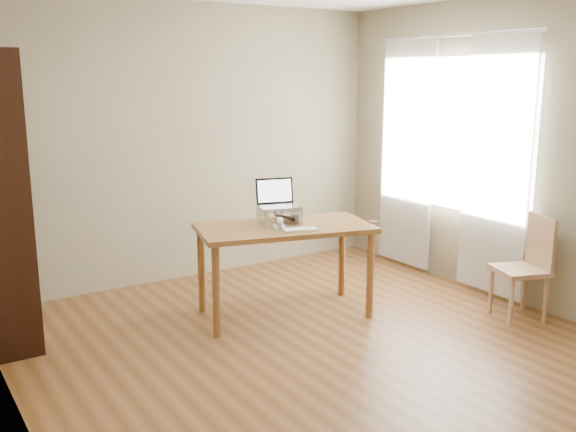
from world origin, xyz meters
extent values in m
cube|color=#593517|center=(0.00, 0.00, -0.01)|extent=(4.00, 4.50, 0.02)
cube|color=#827157|center=(0.00, 2.26, 1.30)|extent=(4.00, 0.02, 2.60)
cube|color=#827157|center=(-2.01, 0.00, 1.30)|extent=(0.02, 4.50, 2.60)
cube|color=#827157|center=(2.01, 0.00, 1.30)|extent=(0.02, 4.50, 2.60)
cube|color=white|center=(1.98, 0.80, 1.40)|extent=(0.01, 1.80, 1.40)
cube|color=black|center=(-1.84, 1.12, 1.05)|extent=(0.30, 0.04, 2.10)
cube|color=black|center=(-1.84, 1.55, 0.03)|extent=(0.30, 0.84, 0.02)
cube|color=black|center=(-1.81, 1.55, 0.20)|extent=(0.20, 0.78, 0.28)
cube|color=black|center=(-1.84, 1.55, 0.37)|extent=(0.30, 0.84, 0.03)
cube|color=black|center=(-1.81, 1.55, 0.54)|extent=(0.20, 0.78, 0.28)
cube|color=black|center=(-1.84, 1.55, 0.71)|extent=(0.30, 0.84, 0.02)
cube|color=black|center=(-1.81, 1.55, 0.88)|extent=(0.20, 0.78, 0.28)
cube|color=black|center=(-1.81, 1.55, 1.22)|extent=(0.20, 0.78, 0.28)
cube|color=white|center=(1.92, 0.25, 1.15)|extent=(0.03, 0.70, 2.20)
cube|color=white|center=(1.92, 1.35, 1.15)|extent=(0.03, 0.70, 2.20)
cylinder|color=silver|center=(1.92, 0.80, 2.28)|extent=(0.03, 1.90, 0.03)
cube|color=brown|center=(0.16, 0.86, 0.73)|extent=(1.51, 1.01, 0.04)
cylinder|color=brown|center=(-0.47, 1.14, 0.35)|extent=(0.06, 0.06, 0.71)
cylinder|color=brown|center=(0.79, 1.14, 0.35)|extent=(0.06, 0.06, 0.71)
cylinder|color=brown|center=(-0.47, 0.57, 0.35)|extent=(0.06, 0.06, 0.71)
cylinder|color=brown|center=(0.79, 0.57, 0.35)|extent=(0.06, 0.06, 0.71)
cube|color=silver|center=(0.01, 0.94, 0.81)|extent=(0.03, 0.25, 0.12)
cube|color=silver|center=(0.30, 0.94, 0.81)|extent=(0.03, 0.25, 0.12)
cube|color=silver|center=(0.16, 0.94, 0.88)|extent=(0.32, 0.25, 0.01)
cube|color=silver|center=(0.16, 0.94, 0.89)|extent=(0.36, 0.29, 0.02)
cube|color=black|center=(0.16, 1.07, 1.00)|extent=(0.32, 0.12, 0.21)
cube|color=white|center=(0.16, 1.06, 1.00)|extent=(0.28, 0.10, 0.18)
cube|color=silver|center=(0.16, 0.64, 0.76)|extent=(0.29, 0.20, 0.02)
cube|color=white|center=(0.16, 0.64, 0.77)|extent=(0.27, 0.17, 0.00)
cylinder|color=brown|center=(0.84, 0.58, 0.75)|extent=(0.09, 0.09, 0.01)
ellipsoid|color=#463F37|center=(0.12, 0.97, 0.82)|extent=(0.19, 0.42, 0.14)
ellipsoid|color=#463F37|center=(0.12, 1.08, 0.82)|extent=(0.16, 0.18, 0.13)
ellipsoid|color=#463F37|center=(0.12, 0.78, 0.84)|extent=(0.11, 0.11, 0.10)
ellipsoid|color=white|center=(0.12, 0.82, 0.80)|extent=(0.10, 0.10, 0.09)
sphere|color=white|center=(0.12, 0.74, 0.83)|extent=(0.05, 0.05, 0.05)
cone|color=#463F37|center=(0.09, 0.78, 0.89)|extent=(0.04, 0.04, 0.05)
cone|color=#463F37|center=(0.15, 0.78, 0.89)|extent=(0.04, 0.04, 0.05)
cylinder|color=white|center=(0.09, 0.77, 0.77)|extent=(0.03, 0.10, 0.03)
cylinder|color=white|center=(0.15, 0.77, 0.77)|extent=(0.03, 0.10, 0.03)
cylinder|color=#463F37|center=(0.21, 1.10, 0.77)|extent=(0.15, 0.22, 0.03)
cube|color=tan|center=(1.70, -0.23, 0.40)|extent=(0.48, 0.48, 0.04)
cylinder|color=tan|center=(1.54, -0.38, 0.20)|extent=(0.04, 0.04, 0.40)
cylinder|color=tan|center=(1.85, -0.38, 0.20)|extent=(0.04, 0.04, 0.40)
cylinder|color=tan|center=(1.54, -0.08, 0.20)|extent=(0.04, 0.04, 0.40)
cylinder|color=tan|center=(1.85, -0.08, 0.20)|extent=(0.04, 0.04, 0.40)
cube|color=tan|center=(1.86, -0.23, 0.62)|extent=(0.15, 0.34, 0.44)
camera|label=1|loc=(-2.54, -3.36, 1.92)|focal=40.00mm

